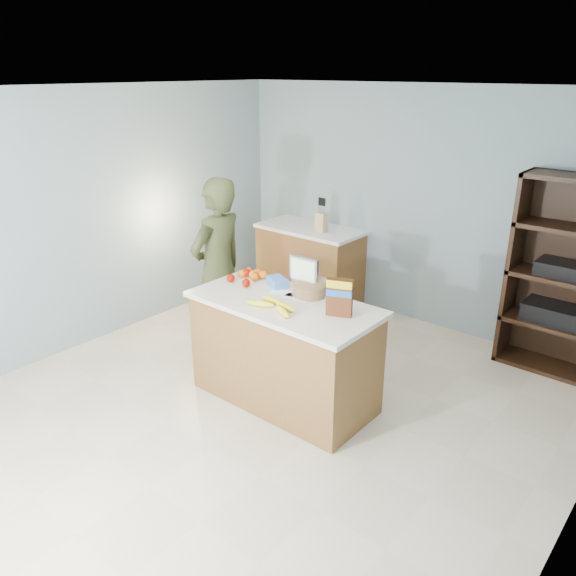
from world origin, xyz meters
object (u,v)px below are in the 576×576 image
Objects in this scene: shelving_unit at (564,280)px; cereal_box at (340,295)px; counter_peninsula at (284,355)px; person at (218,270)px; tv at (304,272)px.

shelving_unit is 2.26m from cereal_box.
cereal_box reaches higher than counter_peninsula.
counter_peninsula is 0.90× the size of person.
person is at bearing -144.97° from shelving_unit.
counter_peninsula is 5.43× the size of cereal_box.
tv is (0.98, 0.06, 0.19)m from person.
cereal_box reaches higher than tv.
tv is 0.98× the size of cereal_box.
person is 1.00m from tv.
shelving_unit is 3.14m from person.
shelving_unit reaches higher than tv.
counter_peninsula is 0.82m from cereal_box.
cereal_box is (0.49, 0.06, 0.65)m from counter_peninsula.
person is (-1.02, 0.25, 0.45)m from counter_peninsula.
tv is (-1.59, -1.74, 0.19)m from shelving_unit.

